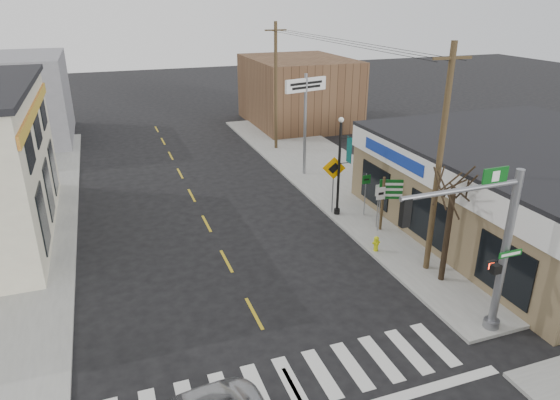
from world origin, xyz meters
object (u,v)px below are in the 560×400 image
object	(u,v)px
bare_tree	(455,178)
dance_center_sign	(306,99)
traffic_signal_pole	(491,239)
guide_sign	(395,194)
fire_hydrant	(376,243)
lamp_post	(340,159)
utility_pole_near	(439,161)
utility_pole_far	(276,86)

from	to	relation	value
bare_tree	dance_center_sign	bearing A→B (deg)	91.05
traffic_signal_pole	guide_sign	distance (m)	8.21
dance_center_sign	bare_tree	world-z (taller)	dance_center_sign
guide_sign	bare_tree	distance (m)	5.39
guide_sign	bare_tree	xyz separation A→B (m)	(-0.68, -4.73, 2.51)
guide_sign	fire_hydrant	bearing A→B (deg)	-116.01
lamp_post	bare_tree	size ratio (longest dim) A/B	0.93
fire_hydrant	dance_center_sign	distance (m)	11.42
lamp_post	utility_pole_near	world-z (taller)	utility_pole_near
utility_pole_far	bare_tree	bearing A→B (deg)	-87.68
lamp_post	utility_pole_far	bearing A→B (deg)	87.79
guide_sign	lamp_post	size ratio (longest dim) A/B	0.53
guide_sign	lamp_post	bearing A→B (deg)	146.03
traffic_signal_pole	fire_hydrant	xyz separation A→B (m)	(-0.22, 6.07, -3.05)
dance_center_sign	utility_pole_far	distance (m)	5.96
fire_hydrant	bare_tree	size ratio (longest dim) A/B	0.13
bare_tree	utility_pole_near	bearing A→B (deg)	91.09
lamp_post	guide_sign	bearing A→B (deg)	-52.45
traffic_signal_pole	utility_pole_far	xyz separation A→B (m)	(0.98, 22.57, 1.06)
traffic_signal_pole	lamp_post	world-z (taller)	traffic_signal_pole
fire_hydrant	lamp_post	world-z (taller)	lamp_post
lamp_post	bare_tree	xyz separation A→B (m)	(1.01, -7.12, 1.33)
guide_sign	traffic_signal_pole	bearing A→B (deg)	-81.24
utility_pole_near	utility_pole_far	distance (m)	18.48
guide_sign	lamp_post	world-z (taller)	lamp_post
lamp_post	dance_center_sign	size ratio (longest dim) A/B	0.81
fire_hydrant	lamp_post	distance (m)	4.88
traffic_signal_pole	guide_sign	xyz separation A→B (m)	(1.68, 7.85, -1.70)
bare_tree	fire_hydrant	bearing A→B (deg)	112.47
dance_center_sign	utility_pole_far	xyz separation A→B (m)	(0.23, 5.96, -0.19)
guide_sign	utility_pole_far	world-z (taller)	utility_pole_far
traffic_signal_pole	utility_pole_far	distance (m)	22.61
lamp_post	utility_pole_near	xyz separation A→B (m)	(0.99, -6.16, 1.65)
guide_sign	dance_center_sign	size ratio (longest dim) A/B	0.43
fire_hydrant	utility_pole_near	size ratio (longest dim) A/B	0.08
utility_pole_near	dance_center_sign	bearing A→B (deg)	93.22
utility_pole_near	utility_pole_far	bearing A→B (deg)	92.18
guide_sign	bare_tree	size ratio (longest dim) A/B	0.49
dance_center_sign	guide_sign	bearing A→B (deg)	-99.38
traffic_signal_pole	bare_tree	bearing A→B (deg)	71.51
bare_tree	utility_pole_far	xyz separation A→B (m)	(-0.02, 19.44, 0.25)
bare_tree	utility_pole_near	size ratio (longest dim) A/B	0.61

